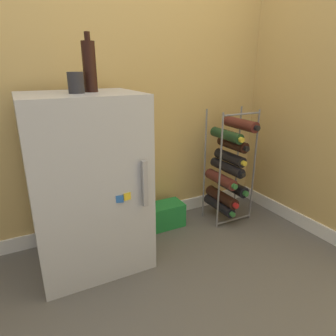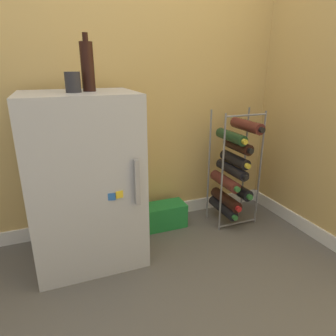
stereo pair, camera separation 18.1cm
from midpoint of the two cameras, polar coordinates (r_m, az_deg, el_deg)
name	(u,v)px [view 2 (the right image)]	position (r m, az deg, el deg)	size (l,w,h in m)	color
ground_plane	(160,263)	(1.77, 1.59, -17.75)	(14.00, 14.00, 0.00)	#56544F
wall_back	(127,33)	(1.95, -5.00, 24.26)	(7.04, 0.07, 2.50)	tan
mini_fridge	(85,180)	(1.66, -12.53, -2.34)	(0.57, 0.50, 0.93)	#B7BABF
wine_rack	(233,170)	(2.09, 14.69, -0.44)	(0.30, 0.33, 0.79)	slate
soda_box	(165,215)	(2.08, 1.97, -9.01)	(0.28, 0.15, 0.16)	#1E7F38
fridge_top_cup	(73,82)	(1.52, -14.35, 15.55)	(0.07, 0.07, 0.10)	#28282D
fridge_top_bottle	(87,66)	(1.58, -11.78, 18.46)	(0.06, 0.06, 0.27)	black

